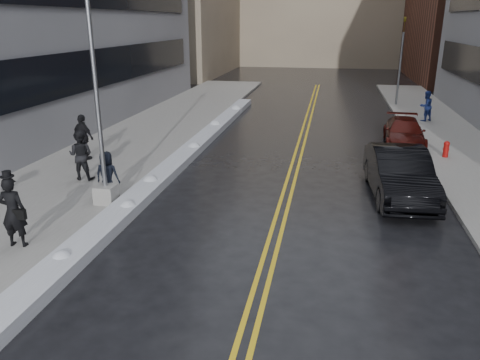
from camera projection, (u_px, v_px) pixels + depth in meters
The scene contains 16 objects.
ground at pixel (184, 241), 13.22m from camera, with size 160.00×160.00×0.00m, color black.
sidewalk_west at pixel (134, 143), 23.52m from camera, with size 5.50×50.00×0.15m, color gray.
sidewalk_east at pixel (469, 160), 20.68m from camera, with size 4.00×50.00×0.15m, color gray.
lane_line_left at pixel (295, 152), 22.08m from camera, with size 0.12×50.00×0.01m, color gold.
lane_line_right at pixel (302, 153), 22.03m from camera, with size 0.12×50.00×0.01m, color gold.
snow_ridge at pixel (185, 155), 21.04m from camera, with size 0.90×30.00×0.34m, color silver.
lamppost at pixel (100, 133), 14.85m from camera, with size 0.65×0.65×7.62m.
fire_hydrant at pixel (446, 148), 20.71m from camera, with size 0.26×0.26×0.73m.
traffic_signal at pixel (401, 58), 32.88m from camera, with size 0.16×0.20×6.00m.
pedestrian_fedora at pixel (13, 212), 12.34m from camera, with size 0.71×0.47×1.95m, color black.
pedestrian_b at pixel (81, 155), 17.65m from camera, with size 0.92×0.72×1.90m, color black.
pedestrian_c at pixel (107, 175), 15.77m from camera, with size 0.80×0.52×1.64m, color black.
pedestrian_d at pixel (83, 137), 20.15m from camera, with size 1.16×0.48×1.98m, color black.
pedestrian_east at pixel (426, 106), 28.01m from camera, with size 0.88×0.68×1.80m, color navy.
car_black at pixel (399, 174), 16.28m from camera, with size 1.82×5.22×1.72m, color black.
car_maroon at pixel (404, 133), 23.09m from camera, with size 1.85×4.56×1.32m, color #380C08.
Camera 1 is at (3.84, -11.42, 5.92)m, focal length 35.00 mm.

